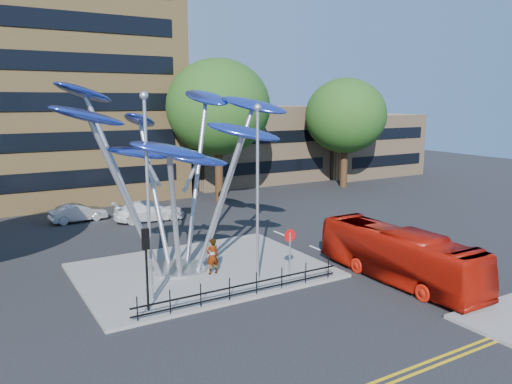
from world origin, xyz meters
TOP-DOWN VIEW (x-y plane):
  - ground at (0.00, 0.00)m, footprint 120.00×120.00m
  - traffic_island at (-1.00, 6.00)m, footprint 12.00×9.00m
  - double_yellow_near at (0.00, -6.00)m, footprint 40.00×0.12m
  - double_yellow_far at (0.00, -6.30)m, footprint 40.00×0.12m
  - brick_tower at (-6.00, 32.00)m, footprint 25.00×15.00m
  - low_building_near at (16.00, 30.00)m, footprint 15.00×8.00m
  - low_building_far at (30.00, 28.00)m, footprint 12.00×8.00m
  - tree_right at (8.00, 22.00)m, footprint 8.80×8.80m
  - tree_far at (22.00, 22.00)m, footprint 8.00×8.00m
  - leaf_sculpture at (-2.07, 6.68)m, footprint 12.72×9.54m
  - street_lamp_left at (-4.50, 3.50)m, footprint 0.36×0.36m
  - street_lamp_right at (0.50, 3.00)m, footprint 0.36×0.36m
  - traffic_light_island at (-5.00, 2.50)m, footprint 0.28×0.18m
  - no_entry_sign_island at (2.00, 2.52)m, footprint 0.60×0.10m
  - pedestrian_railing_front at (-1.00, 1.70)m, footprint 10.00×0.06m
  - red_bus at (6.60, 0.01)m, footprint 2.22×9.23m
  - pedestrian at (-0.84, 5.07)m, footprint 0.67×0.45m
  - parked_car_mid at (-4.16, 20.34)m, footprint 4.03×1.69m
  - parked_car_right at (0.34, 18.03)m, footprint 5.16×2.44m

SIDE VIEW (x-z plane):
  - ground at x=0.00m, z-range 0.00..0.00m
  - double_yellow_near at x=0.00m, z-range 0.00..0.01m
  - double_yellow_far at x=0.00m, z-range 0.00..0.01m
  - traffic_island at x=-1.00m, z-range 0.00..0.15m
  - pedestrian_railing_front at x=-1.00m, z-range 0.05..1.05m
  - parked_car_mid at x=-4.16m, z-range 0.00..1.29m
  - parked_car_right at x=0.34m, z-range 0.00..1.45m
  - pedestrian at x=-0.84m, z-range 0.15..1.95m
  - red_bus at x=6.60m, z-range 0.00..2.57m
  - no_entry_sign_island at x=2.00m, z-range 0.59..3.04m
  - traffic_light_island at x=-5.00m, z-range 0.90..4.33m
  - low_building_far at x=30.00m, z-range 0.00..7.00m
  - low_building_near at x=16.00m, z-range 0.00..8.00m
  - street_lamp_right at x=0.50m, z-range 0.94..9.24m
  - street_lamp_left at x=-4.50m, z-range 0.96..9.76m
  - leaf_sculpture at x=-2.07m, z-range 2.12..11.63m
  - tree_far at x=22.00m, z-range 1.70..12.51m
  - tree_right at x=8.00m, z-range 1.98..14.09m
  - brick_tower at x=-6.00m, z-range 0.00..30.00m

